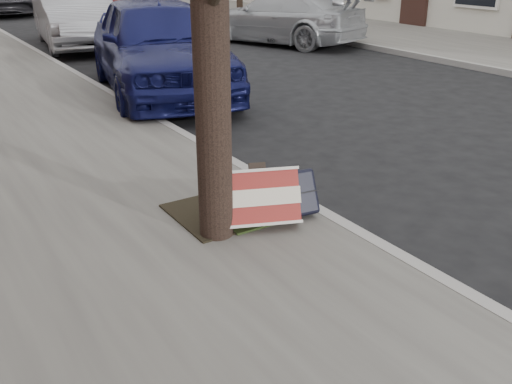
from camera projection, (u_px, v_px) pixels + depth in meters
ground at (484, 221)px, 5.11m from camera, size 120.00×120.00×0.00m
far_sidewalk at (270, 16)px, 20.58m from camera, size 4.00×70.00×0.12m
dirt_patch at (223, 212)px, 4.99m from camera, size 0.85×0.85×0.02m
suitcase_red at (259, 198)px, 4.67m from camera, size 0.72×0.56×0.49m
suitcase_navy at (285, 195)px, 4.81m from camera, size 0.58×0.39×0.43m
car_near_front at (159, 45)px, 9.39m from camera, size 2.87×5.00×1.60m
car_near_mid at (74, 15)px, 14.14m from camera, size 2.26×4.82×1.53m
car_far_front at (281, 18)px, 14.62m from camera, size 3.23×4.82×1.30m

